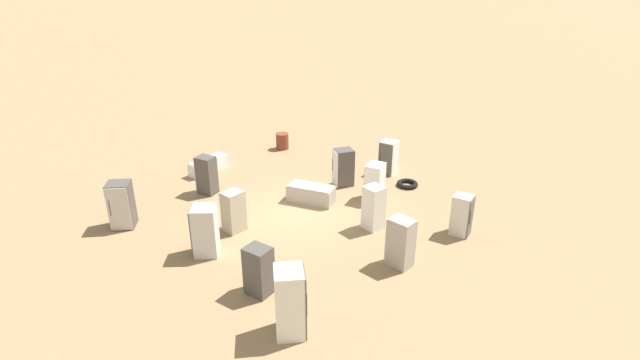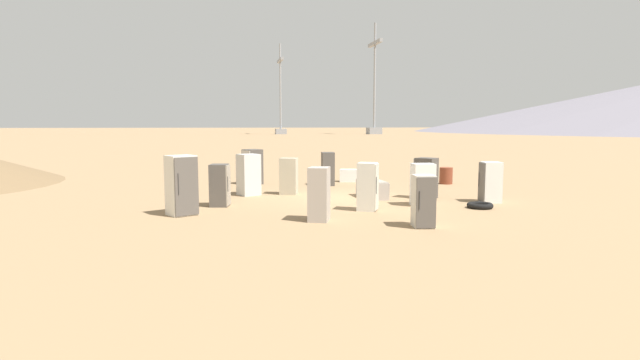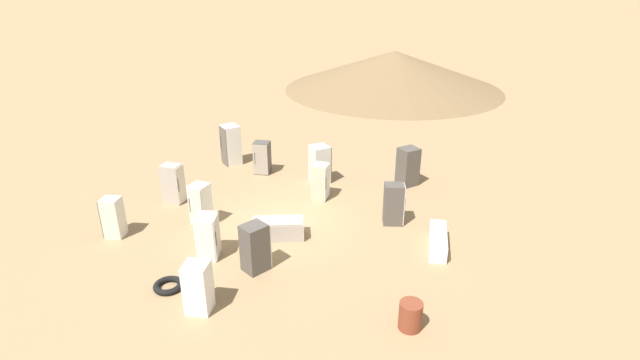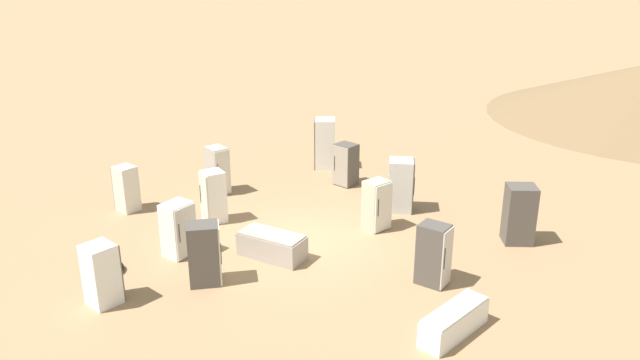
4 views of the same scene
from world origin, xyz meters
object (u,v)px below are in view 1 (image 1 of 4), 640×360
(discarded_fridge_2, at_px, (205,231))
(discarded_fridge_10, at_px, (462,215))
(discarded_fridge_6, at_px, (121,205))
(discarded_fridge_11, at_px, (206,175))
(discarded_fridge_1, at_px, (311,194))
(discarded_fridge_12, at_px, (290,302))
(discarded_fridge_4, at_px, (374,207))
(discarded_fridge_5, at_px, (400,243))
(discarded_fridge_13, at_px, (233,211))
(discarded_fridge_3, at_px, (208,165))
(discarded_fridge_0, at_px, (259,270))
(discarded_fridge_9, at_px, (375,182))
(rusty_barrel, at_px, (282,141))
(discarded_fridge_7, at_px, (343,167))
(scrap_tire, at_px, (407,184))
(discarded_fridge_8, at_px, (388,157))

(discarded_fridge_2, distance_m, discarded_fridge_10, 8.43)
(discarded_fridge_6, xyz_separation_m, discarded_fridge_11, (-1.18, -3.37, -0.05))
(discarded_fridge_2, bearing_deg, discarded_fridge_1, -43.57)
(discarded_fridge_12, bearing_deg, discarded_fridge_4, 147.40)
(discarded_fridge_4, bearing_deg, discarded_fridge_2, -112.79)
(discarded_fridge_5, bearing_deg, discarded_fridge_13, 112.34)
(discarded_fridge_3, bearing_deg, discarded_fridge_10, 6.92)
(discarded_fridge_6, bearing_deg, discarded_fridge_12, 132.25)
(discarded_fridge_0, bearing_deg, discarded_fridge_12, -25.80)
(discarded_fridge_9, relative_size, discarded_fridge_12, 0.79)
(discarded_fridge_5, distance_m, rusty_barrel, 10.94)
(discarded_fridge_5, bearing_deg, discarded_fridge_3, 89.19)
(discarded_fridge_1, distance_m, discarded_fridge_12, 7.34)
(discarded_fridge_7, relative_size, discarded_fridge_12, 0.83)
(discarded_fridge_9, bearing_deg, discarded_fridge_4, -160.27)
(discarded_fridge_4, relative_size, discarded_fridge_7, 1.01)
(discarded_fridge_1, bearing_deg, discarded_fridge_2, 159.94)
(discarded_fridge_9, bearing_deg, discarded_fridge_0, 173.50)
(discarded_fridge_5, relative_size, rusty_barrel, 2.01)
(discarded_fridge_3, height_order, discarded_fridge_9, discarded_fridge_9)
(scrap_tire, bearing_deg, discarded_fridge_9, 61.16)
(discarded_fridge_7, xyz_separation_m, discarded_fridge_13, (2.18, 4.93, -0.04))
(rusty_barrel, bearing_deg, scrap_tire, 163.46)
(discarded_fridge_8, bearing_deg, scrap_tire, 148.80)
(discarded_fridge_2, relative_size, discarded_fridge_11, 1.07)
(discarded_fridge_1, bearing_deg, discarded_fridge_13, 151.68)
(rusty_barrel, bearing_deg, discarded_fridge_13, 104.37)
(discarded_fridge_5, bearing_deg, discarded_fridge_4, 57.91)
(discarded_fridge_3, height_order, discarded_fridge_5, discarded_fridge_5)
(discarded_fridge_10, height_order, discarded_fridge_11, discarded_fridge_11)
(discarded_fridge_12, bearing_deg, discarded_fridge_6, -138.27)
(rusty_barrel, bearing_deg, discarded_fridge_3, 65.80)
(discarded_fridge_4, distance_m, discarded_fridge_8, 4.91)
(discarded_fridge_10, bearing_deg, discarded_fridge_7, -104.96)
(discarded_fridge_13, distance_m, scrap_tire, 7.48)
(discarded_fridge_10, xyz_separation_m, discarded_fridge_12, (3.22, 6.58, 0.21))
(discarded_fridge_0, xyz_separation_m, discarded_fridge_9, (-1.27, -6.87, 0.01))
(discarded_fridge_9, bearing_deg, discarded_fridge_10, -108.79)
(discarded_fridge_7, bearing_deg, discarded_fridge_8, -77.19)
(discarded_fridge_6, height_order, discarded_fridge_7, discarded_fridge_6)
(discarded_fridge_3, relative_size, discarded_fridge_6, 1.17)
(discarded_fridge_4, height_order, scrap_tire, discarded_fridge_4)
(discarded_fridge_7, bearing_deg, discarded_fridge_10, -155.04)
(discarded_fridge_12, xyz_separation_m, rusty_barrel, (5.98, -11.69, -0.54))
(discarded_fridge_5, relative_size, scrap_tire, 1.81)
(discarded_fridge_7, bearing_deg, discarded_fridge_13, 115.21)
(discarded_fridge_5, bearing_deg, discarded_fridge_2, 127.77)
(discarded_fridge_3, distance_m, discarded_fridge_13, 5.45)
(discarded_fridge_7, distance_m, scrap_tire, 2.73)
(discarded_fridge_6, relative_size, discarded_fridge_10, 1.15)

